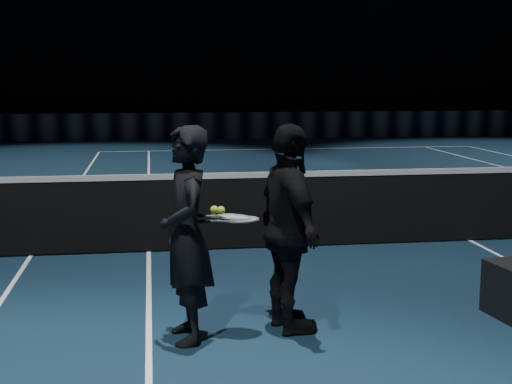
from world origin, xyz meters
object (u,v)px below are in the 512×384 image
at_px(player_a, 186,235).
at_px(racket_lower, 242,219).
at_px(player_b, 289,229).
at_px(racket_upper, 234,217).
at_px(tennis_balls, 218,208).

relative_size(player_a, racket_lower, 2.54).
height_order(player_a, player_b, same).
bearing_deg(player_a, racket_lower, 88.17).
bearing_deg(player_b, racket_lower, 85.15).
height_order(player_b, racket_upper, player_b).
xyz_separation_m(racket_upper, tennis_balls, (-0.14, -0.05, 0.09)).
bearing_deg(tennis_balls, racket_upper, 19.68).
distance_m(racket_lower, racket_upper, 0.07).
height_order(player_b, tennis_balls, player_b).
height_order(racket_upper, tennis_balls, tennis_balls).
bearing_deg(racket_upper, player_b, -9.08).
height_order(racket_lower, tennis_balls, tennis_balls).
relative_size(player_a, tennis_balls, 14.38).
height_order(player_a, racket_upper, player_a).
distance_m(player_b, racket_lower, 0.41).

